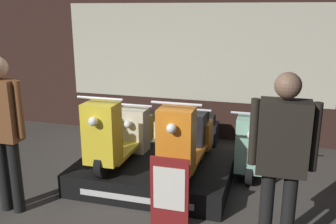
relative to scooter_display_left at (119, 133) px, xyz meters
The scene contains 10 objects.
shop_wall_back 2.40m from the scooter_display_left, 75.24° to the left, with size 8.67×0.09×3.20m.
display_platform 0.72m from the scooter_display_left, ahead, with size 2.04×1.47×0.31m.
scooter_display_left is the anchor object (origin of this frame).
scooter_display_right 0.92m from the scooter_display_left, ahead, with size 0.58×1.62×1.01m.
scooter_backrow_0 0.98m from the scooter_display_left, 87.50° to the left, with size 0.58×1.62×1.01m.
scooter_backrow_1 1.31m from the scooter_display_left, 46.74° to the left, with size 0.58×1.62×1.01m.
scooter_backrow_2 1.97m from the scooter_display_left, 28.54° to the left, with size 0.58×1.62×1.01m.
person_left_browsing 1.46m from the scooter_display_left, 131.05° to the right, with size 0.54×0.24×1.82m.
person_right_browsing 2.34m from the scooter_display_left, 27.39° to the right, with size 0.60×0.25×1.79m.
price_sign_board 1.34m from the scooter_display_left, 43.55° to the right, with size 0.42×0.04×0.81m.
Camera 1 is at (1.36, -3.13, 2.31)m, focal length 40.00 mm.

